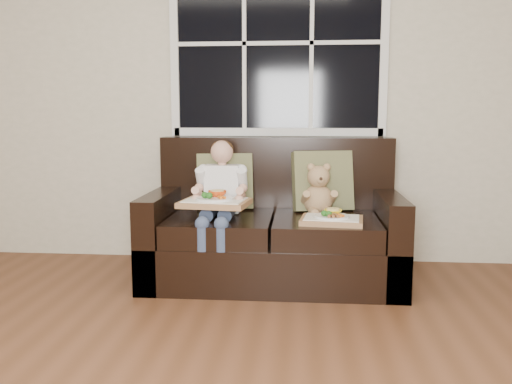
# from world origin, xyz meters

# --- Properties ---
(window_back) EXTENTS (1.62, 0.04, 1.37)m
(window_back) POSITION_xyz_m (0.44, 2.48, 1.65)
(window_back) COLOR black
(window_back) RESTS_ON room_walls
(loveseat) EXTENTS (1.70, 0.92, 0.96)m
(loveseat) POSITION_xyz_m (0.44, 2.02, 0.31)
(loveseat) COLOR black
(loveseat) RESTS_ON ground
(pillow_left) EXTENTS (0.42, 0.25, 0.41)m
(pillow_left) POSITION_xyz_m (0.08, 2.17, 0.65)
(pillow_left) COLOR olive
(pillow_left) RESTS_ON loveseat
(pillow_right) EXTENTS (0.45, 0.28, 0.43)m
(pillow_right) POSITION_xyz_m (0.77, 2.17, 0.66)
(pillow_right) COLOR olive
(pillow_right) RESTS_ON loveseat
(child) EXTENTS (0.34, 0.58, 0.78)m
(child) POSITION_xyz_m (0.08, 1.90, 0.62)
(child) COLOR silver
(child) RESTS_ON loveseat
(teddy_bear) EXTENTS (0.23, 0.28, 0.36)m
(teddy_bear) POSITION_xyz_m (0.74, 2.04, 0.59)
(teddy_bear) COLOR tan
(teddy_bear) RESTS_ON loveseat
(tray_left) EXTENTS (0.47, 0.38, 0.10)m
(tray_left) POSITION_xyz_m (0.07, 1.74, 0.58)
(tray_left) COLOR #A8764C
(tray_left) RESTS_ON child
(tray_right) EXTENTS (0.41, 0.33, 0.09)m
(tray_right) POSITION_xyz_m (0.82, 1.72, 0.48)
(tray_right) COLOR #A8764C
(tray_right) RESTS_ON loveseat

